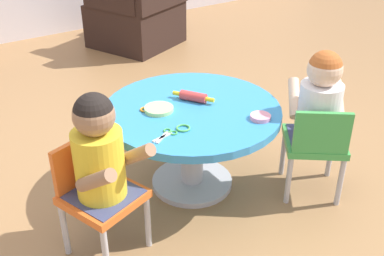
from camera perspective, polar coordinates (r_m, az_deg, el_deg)
The scene contains 13 objects.
ground_plane at distance 2.64m, azimuth 0.00°, elevation -6.72°, with size 10.00×10.00×0.00m, color #9E7247.
craft_table at distance 2.44m, azimuth 0.00°, elevation 0.17°, with size 0.91×0.91×0.47m.
child_chair_left at distance 2.11m, azimuth -11.33°, elevation -7.66°, with size 0.38×0.38×0.54m.
seated_child_left at distance 1.95m, azimuth -11.18°, elevation -2.81°, with size 0.36×0.41×0.51m.
child_chair_right at distance 2.48m, azimuth 14.68°, elevation -1.83°, with size 0.42×0.42×0.54m.
seated_child_right at distance 2.41m, azimuth 15.20°, elevation 3.26°, with size 0.42×0.44×0.51m.
armchair_dark at distance 4.59m, azimuth -6.36°, elevation 13.59°, with size 0.92×0.94×0.85m.
rolling_pin at distance 2.44m, azimuth 0.16°, elevation 3.82°, with size 0.14×0.21×0.05m.
craft_scissors at distance 2.15m, azimuth -3.05°, elevation -0.75°, with size 0.14×0.10×0.01m.
playdough_blob_0 at distance 2.30m, azimuth 8.26°, elevation 1.32°, with size 0.10×0.10×0.02m, color pink.
playdough_blob_1 at distance 2.36m, azimuth -4.02°, elevation 2.30°, with size 0.15×0.15×0.02m, color #B2E58C.
cookie_cutter_0 at distance 2.19m, azimuth -1.07°, elevation -0.01°, with size 0.07×0.07×0.01m, color #4CB259.
cookie_cutter_1 at distance 2.37m, azimuth -5.69°, elevation 2.25°, with size 0.05×0.05×0.01m, color orange.
Camera 1 is at (-1.19, -1.76, 1.56)m, focal length 44.18 mm.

